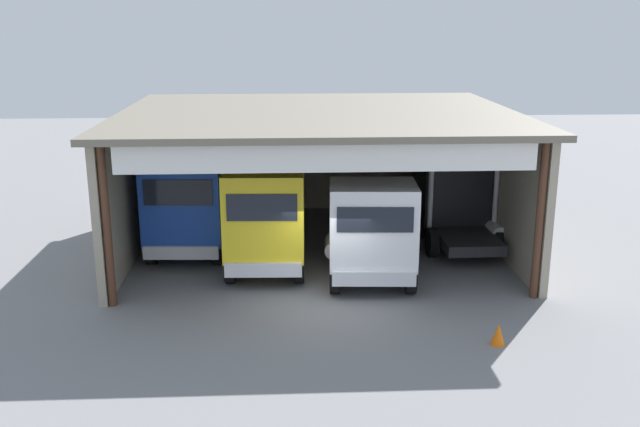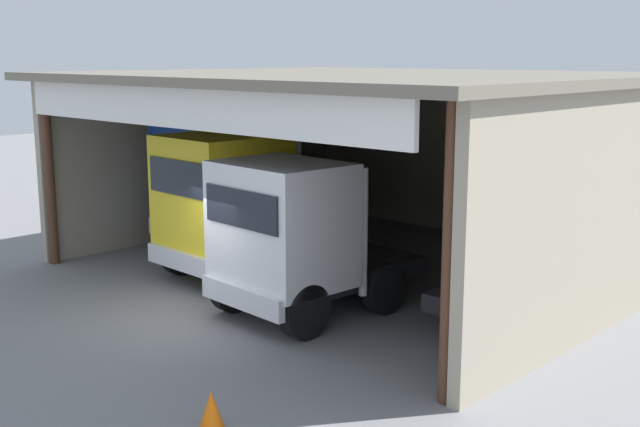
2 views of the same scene
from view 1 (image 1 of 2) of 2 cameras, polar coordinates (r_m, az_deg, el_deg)
ground_plane at (r=20.53m, az=0.53°, el=-7.26°), size 80.00×80.00×0.00m
workshop_shed at (r=25.49m, az=-0.28°, el=5.36°), size 13.38×11.38×4.93m
truck_blue_yard_outside at (r=24.17m, az=-10.76°, el=0.71°), size 2.79×4.54×3.68m
truck_yellow_left_bay at (r=22.24m, az=-4.49°, el=-0.38°), size 2.65×4.77×3.50m
truck_white_center_bay at (r=21.45m, az=4.14°, el=-1.48°), size 2.79×4.75×3.26m
truck_black_right_bay at (r=25.92m, az=10.95°, el=1.75°), size 2.75×4.88×3.62m
oil_drum at (r=30.18m, az=9.23°, el=0.99°), size 0.58×0.58×0.94m
tool_cart at (r=29.96m, az=6.76°, el=1.03°), size 0.90×0.60×1.00m
traffic_cone at (r=18.51m, az=14.25°, el=-9.48°), size 0.36×0.36×0.56m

